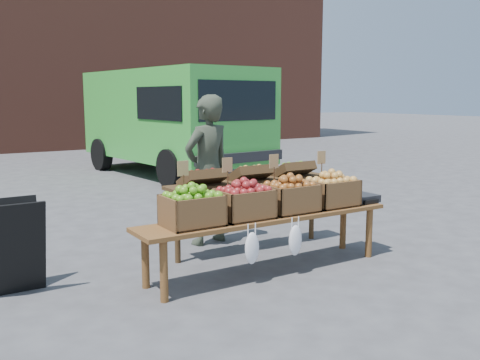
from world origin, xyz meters
TOP-DOWN VIEW (x-y plane):
  - ground at (0.00, 0.00)m, footprint 80.00×80.00m
  - delivery_van at (2.03, 6.45)m, footprint 2.81×5.29m
  - vendor at (-0.10, 1.00)m, footprint 0.71×0.54m
  - chalkboard_sign at (-2.36, 0.50)m, footprint 0.56×0.31m
  - back_table at (0.16, 0.50)m, footprint 2.10×0.44m
  - display_bench at (-0.11, -0.22)m, footprint 2.70×0.56m
  - crate_golden_apples at (-0.94, -0.22)m, footprint 0.50×0.40m
  - crate_russet_pears at (-0.39, -0.22)m, footprint 0.50×0.40m
  - crate_red_apples at (0.16, -0.22)m, footprint 0.50×0.40m
  - crate_green_apples at (0.71, -0.22)m, footprint 0.50×0.40m
  - weighing_scale at (1.14, -0.22)m, footprint 0.34×0.30m

SIDE VIEW (x-z plane):
  - ground at x=0.00m, z-range 0.00..0.00m
  - display_bench at x=-0.11m, z-range 0.00..0.57m
  - chalkboard_sign at x=-2.36m, z-range 0.00..0.84m
  - back_table at x=0.16m, z-range 0.00..1.04m
  - weighing_scale at x=1.14m, z-range 0.57..0.65m
  - crate_golden_apples at x=-0.94m, z-range 0.57..0.85m
  - crate_russet_pears at x=-0.39m, z-range 0.57..0.85m
  - crate_red_apples at x=0.16m, z-range 0.57..0.85m
  - crate_green_apples at x=0.71m, z-range 0.57..0.85m
  - vendor at x=-0.10m, z-range 0.00..1.74m
  - delivery_van at x=2.03m, z-range 0.00..2.28m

